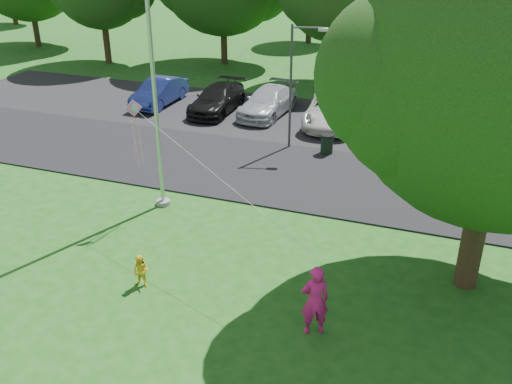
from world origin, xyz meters
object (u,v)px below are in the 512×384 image
(street_lamp, at_px, (296,76))
(big_tree, at_px, (500,77))
(kite, at_px, (139,125))
(trash_can, at_px, (327,145))
(child_yellow, at_px, (141,271))
(flagpole, at_px, (154,91))
(woman, at_px, (315,300))

(street_lamp, height_order, big_tree, big_tree)
(big_tree, bearing_deg, kite, 178.11)
(big_tree, height_order, kite, big_tree)
(trash_can, height_order, kite, kite)
(kite, bearing_deg, street_lamp, 28.30)
(kite, bearing_deg, child_yellow, -105.51)
(trash_can, bearing_deg, flagpole, -123.63)
(woman, bearing_deg, big_tree, -162.45)
(flagpole, distance_m, street_lamp, 7.44)
(flagpole, relative_size, trash_can, 11.20)
(street_lamp, xyz_separation_m, big_tree, (7.33, -8.34, 2.70))
(street_lamp, relative_size, woman, 2.79)
(street_lamp, xyz_separation_m, kite, (-2.78, -8.00, 0.18))
(child_yellow, height_order, kite, kite)
(trash_can, distance_m, woman, 11.73)
(woman, bearing_deg, child_yellow, -30.10)
(kite, bearing_deg, woman, -71.23)
(flagpole, height_order, trash_can, flagpole)
(flagpole, relative_size, woman, 5.22)
(street_lamp, height_order, trash_can, street_lamp)
(big_tree, xyz_separation_m, kite, (-10.11, 0.33, -2.53))
(woman, relative_size, child_yellow, 1.94)
(flagpole, xyz_separation_m, woman, (6.80, -4.88, -3.21))
(woman, bearing_deg, street_lamp, -98.54)
(trash_can, bearing_deg, child_yellow, -102.85)
(child_yellow, xyz_separation_m, kite, (-1.75, 3.43, 2.90))
(trash_can, height_order, child_yellow, child_yellow)
(child_yellow, bearing_deg, woman, -1.72)
(big_tree, xyz_separation_m, child_yellow, (-8.35, -3.10, -5.43))
(child_yellow, bearing_deg, trash_can, 78.31)
(flagpole, distance_m, big_tree, 10.44)
(flagpole, height_order, child_yellow, flagpole)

